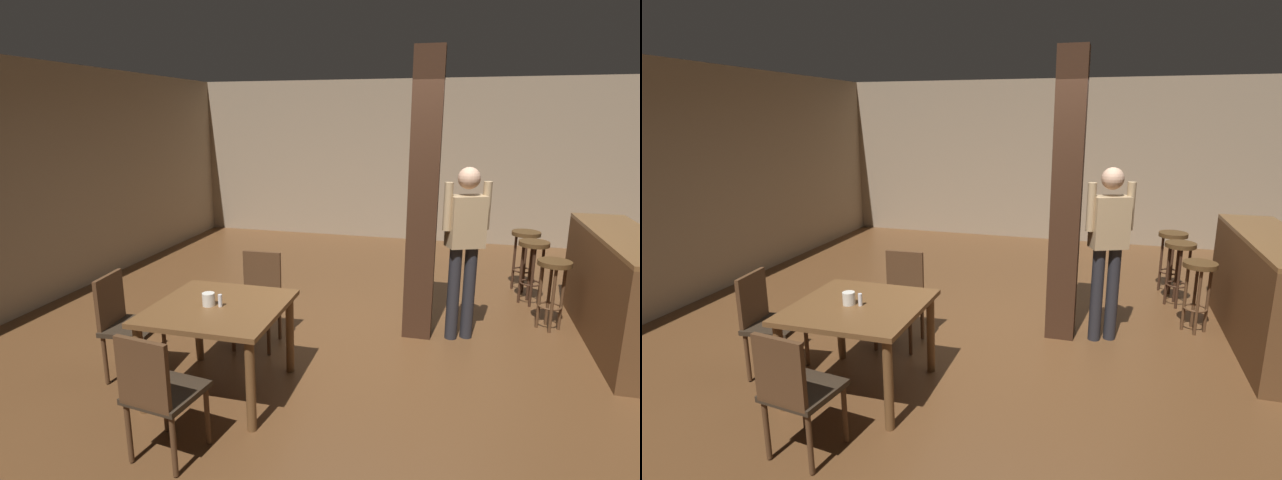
{
  "view_description": "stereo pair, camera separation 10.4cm",
  "coord_description": "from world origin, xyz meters",
  "views": [
    {
      "loc": [
        0.64,
        -4.5,
        2.18
      ],
      "look_at": [
        -0.5,
        -0.22,
        1.08
      ],
      "focal_mm": 28.0,
      "sensor_mm": 36.0,
      "label": 1
    },
    {
      "loc": [
        0.74,
        -4.47,
        2.18
      ],
      "look_at": [
        -0.5,
        -0.22,
        1.08
      ],
      "focal_mm": 28.0,
      "sensor_mm": 36.0,
      "label": 2
    }
  ],
  "objects": [
    {
      "name": "ground_plane",
      "position": [
        0.0,
        0.0,
        0.0
      ],
      "size": [
        10.8,
        10.8,
        0.0
      ],
      "primitive_type": "plane",
      "color": "brown"
    },
    {
      "name": "wall_back",
      "position": [
        0.0,
        4.5,
        1.4
      ],
      "size": [
        8.0,
        0.1,
        2.8
      ],
      "primitive_type": "cube",
      "color": "gray",
      "rests_on": "ground_plane"
    },
    {
      "name": "wall_left",
      "position": [
        -4.0,
        0.0,
        1.4
      ],
      "size": [
        0.1,
        9.0,
        2.8
      ],
      "primitive_type": "cube",
      "color": "gray",
      "rests_on": "ground_plane"
    },
    {
      "name": "pillar",
      "position": [
        0.37,
        0.37,
        1.4
      ],
      "size": [
        0.28,
        0.28,
        2.8
      ],
      "primitive_type": "cube",
      "color": "#382114",
      "rests_on": "ground_plane"
    },
    {
      "name": "dining_table",
      "position": [
        -1.08,
        -1.16,
        0.63
      ],
      "size": [
        1.02,
        1.02,
        0.74
      ],
      "color": "brown",
      "rests_on": "ground_plane"
    },
    {
      "name": "chair_north",
      "position": [
        -1.11,
        -0.25,
        0.51
      ],
      "size": [
        0.44,
        0.44,
        0.89
      ],
      "color": "#2D2319",
      "rests_on": "ground_plane"
    },
    {
      "name": "chair_south",
      "position": [
        -1.07,
        -2.05,
        0.51
      ],
      "size": [
        0.47,
        0.47,
        0.89
      ],
      "color": "#2D2319",
      "rests_on": "ground_plane"
    },
    {
      "name": "chair_west",
      "position": [
        -1.97,
        -1.14,
        0.51
      ],
      "size": [
        0.46,
        0.46,
        0.89
      ],
      "color": "#2D2319",
      "rests_on": "ground_plane"
    },
    {
      "name": "napkin_cup",
      "position": [
        -1.15,
        -1.19,
        0.79
      ],
      "size": [
        0.1,
        0.1,
        0.1
      ],
      "primitive_type": "cylinder",
      "color": "silver",
      "rests_on": "dining_table"
    },
    {
      "name": "salt_shaker",
      "position": [
        -1.05,
        -1.19,
        0.79
      ],
      "size": [
        0.03,
        0.03,
        0.1
      ],
      "primitive_type": "cylinder",
      "color": "silver",
      "rests_on": "dining_table"
    },
    {
      "name": "standing_person",
      "position": [
        0.79,
        0.37,
        1.0
      ],
      "size": [
        0.46,
        0.32,
        1.72
      ],
      "color": "tan",
      "rests_on": "ground_plane"
    },
    {
      "name": "bar_counter",
      "position": [
        2.18,
        0.68,
        0.55
      ],
      "size": [
        0.56,
        2.22,
        1.08
      ],
      "color": "brown",
      "rests_on": "ground_plane"
    },
    {
      "name": "bar_stool_near",
      "position": [
        1.7,
        0.84,
        0.55
      ],
      "size": [
        0.33,
        0.33,
        0.74
      ],
      "color": "#4C3319",
      "rests_on": "ground_plane"
    },
    {
      "name": "bar_stool_mid",
      "position": [
        1.6,
        1.56,
        0.57
      ],
      "size": [
        0.34,
        0.34,
        0.76
      ],
      "color": "#4C3319",
      "rests_on": "ground_plane"
    },
    {
      "name": "bar_stool_far",
      "position": [
        1.58,
        2.07,
        0.57
      ],
      "size": [
        0.35,
        0.35,
        0.77
      ],
      "color": "#4C3319",
      "rests_on": "ground_plane"
    }
  ]
}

